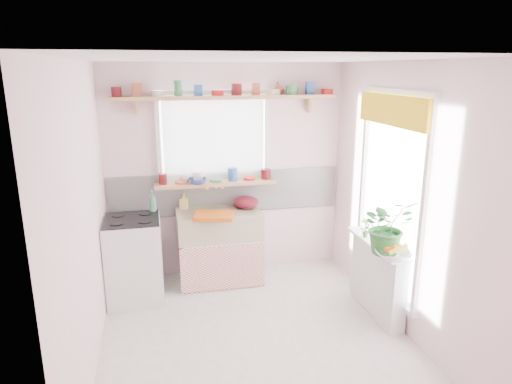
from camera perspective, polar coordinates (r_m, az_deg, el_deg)
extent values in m
plane|color=white|center=(4.45, 0.07, -17.87)|extent=(3.20, 3.20, 0.00)
plane|color=white|center=(3.73, 0.08, 16.29)|extent=(3.20, 3.20, 0.00)
plane|color=#FFD5DA|center=(5.43, -3.69, 2.62)|extent=(2.80, 0.00, 2.80)
plane|color=#FFD5DA|center=(2.50, 8.51, -13.12)|extent=(2.80, 0.00, 2.80)
plane|color=#FFD5DA|center=(3.87, -20.64, -3.57)|extent=(0.00, 3.20, 3.20)
plane|color=#FFD5DA|center=(4.43, 18.03, -1.01)|extent=(0.00, 3.20, 3.20)
cube|color=white|center=(5.48, -3.63, 0.03)|extent=(2.74, 0.03, 0.50)
cube|color=#CF8697|center=(5.53, -3.59, -1.98)|extent=(2.74, 0.02, 0.12)
cube|color=white|center=(5.34, -5.36, 6.72)|extent=(1.20, 0.01, 1.00)
cube|color=white|center=(5.27, -5.27, 6.62)|extent=(1.15, 0.02, 0.95)
cube|color=white|center=(4.59, 16.72, -0.34)|extent=(0.01, 1.10, 1.90)
cube|color=yellow|center=(4.41, 16.54, 9.78)|extent=(0.03, 1.20, 0.28)
cube|color=white|center=(5.43, -4.58, -8.24)|extent=(0.85, 0.55, 0.55)
cube|color=#DB5340|center=(5.18, -4.13, -9.44)|extent=(0.95, 0.02, 0.53)
cube|color=tan|center=(5.28, -4.68, -4.00)|extent=(0.95, 0.55, 0.30)
cylinder|color=silver|center=(5.40, -5.15, 0.87)|extent=(0.03, 0.22, 0.03)
cube|color=white|center=(5.10, -14.94, -8.21)|extent=(0.58, 0.58, 0.90)
cube|color=black|center=(4.94, -15.30, -3.35)|extent=(0.56, 0.56, 0.02)
cylinder|color=black|center=(4.81, -17.04, -3.79)|extent=(0.14, 0.14, 0.01)
cylinder|color=black|center=(4.79, -13.70, -3.61)|extent=(0.14, 0.14, 0.01)
cylinder|color=black|center=(5.07, -16.83, -2.79)|extent=(0.14, 0.14, 0.01)
cylinder|color=black|center=(5.06, -13.67, -2.61)|extent=(0.14, 0.14, 0.01)
cube|color=white|center=(4.85, 14.93, -10.43)|extent=(0.15, 0.90, 0.75)
cube|color=white|center=(4.68, 14.92, -6.22)|extent=(0.22, 0.95, 0.03)
cube|color=tan|center=(5.32, -5.06, 1.11)|extent=(1.40, 0.22, 0.04)
cube|color=tan|center=(5.19, -3.62, 11.74)|extent=(2.52, 0.24, 0.04)
cylinder|color=#590F14|center=(5.13, -17.07, 11.98)|extent=(0.11, 0.11, 0.12)
cylinder|color=#A55133|center=(5.12, -14.62, 12.14)|extent=(0.11, 0.11, 0.12)
cylinder|color=silver|center=(5.12, -12.15, 11.95)|extent=(0.11, 0.11, 0.06)
cylinder|color=#3F7F4C|center=(5.12, -9.71, 12.41)|extent=(0.11, 0.11, 0.12)
cylinder|color=#3359A5|center=(5.14, -7.27, 12.51)|extent=(0.11, 0.11, 0.12)
cylinder|color=red|center=(5.17, -4.83, 12.26)|extent=(0.11, 0.11, 0.06)
cylinder|color=#590F14|center=(5.20, -2.44, 12.65)|extent=(0.11, 0.11, 0.12)
cylinder|color=#A55133|center=(5.24, -0.08, 12.68)|extent=(0.11, 0.11, 0.12)
cylinder|color=silver|center=(5.30, 2.24, 12.37)|extent=(0.11, 0.11, 0.06)
cylinder|color=#3F7F4C|center=(5.35, 4.52, 12.68)|extent=(0.11, 0.11, 0.12)
cylinder|color=#3359A5|center=(5.42, 6.74, 12.66)|extent=(0.11, 0.11, 0.12)
cylinder|color=red|center=(5.50, 8.89, 12.30)|extent=(0.11, 0.11, 0.06)
cylinder|color=#590F14|center=(5.26, -11.79, 1.57)|extent=(0.11, 0.11, 0.12)
cylinder|color=#A55133|center=(5.27, -9.54, 1.70)|extent=(0.11, 0.11, 0.12)
cylinder|color=silver|center=(5.29, -7.29, 1.51)|extent=(0.11, 0.11, 0.06)
cylinder|color=#3F7F4C|center=(5.30, -5.08, 1.95)|extent=(0.11, 0.11, 0.12)
cylinder|color=#3359A5|center=(5.33, -2.88, 2.06)|extent=(0.11, 0.11, 0.12)
cylinder|color=red|center=(5.38, -0.71, 1.86)|extent=(0.11, 0.11, 0.06)
cylinder|color=#590F14|center=(5.42, 1.43, 2.28)|extent=(0.11, 0.11, 0.12)
cube|color=#D65F13|center=(5.02, -5.30, -2.95)|extent=(0.48, 0.41, 0.04)
ellipsoid|color=#570F1B|center=(5.34, -1.30, -1.26)|extent=(0.33, 0.33, 0.14)
imported|color=#28662B|center=(4.34, 16.12, -4.12)|extent=(0.49, 0.43, 0.53)
imported|color=silver|center=(4.31, 16.71, -7.48)|extent=(0.40, 0.40, 0.08)
imported|color=#3A6829|center=(4.74, 13.53, -4.35)|extent=(0.13, 0.10, 0.20)
imported|color=#EAD468|center=(5.36, -9.02, -1.05)|extent=(0.11, 0.11, 0.20)
imported|color=white|center=(5.33, -8.88, 1.73)|extent=(0.15, 0.15, 0.09)
imported|color=#2E4197|center=(5.23, -7.29, 1.37)|extent=(0.25, 0.25, 0.06)
imported|color=#A44332|center=(5.37, 2.73, 12.84)|extent=(0.14, 0.14, 0.14)
imported|color=#438758|center=(5.10, -12.85, -1.11)|extent=(0.09, 0.09, 0.23)
sphere|color=orange|center=(4.29, 16.77, -6.74)|extent=(0.08, 0.08, 0.08)
sphere|color=orange|center=(4.34, 17.27, -6.51)|extent=(0.08, 0.08, 0.08)
sphere|color=orange|center=(4.28, 16.05, -6.72)|extent=(0.08, 0.08, 0.08)
cylinder|color=yellow|center=(4.26, 17.34, -6.82)|extent=(0.18, 0.04, 0.10)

